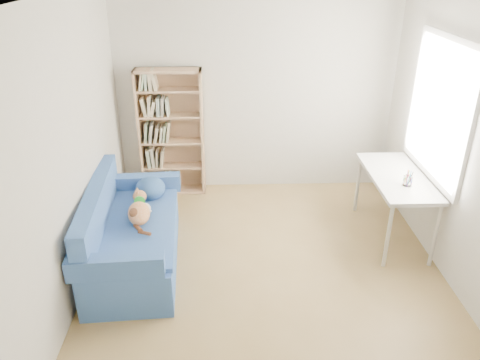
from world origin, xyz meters
name	(u,v)px	position (x,y,z in m)	size (l,w,h in m)	color
ground	(266,273)	(0.00, 0.00, 0.00)	(4.00, 4.00, 0.00)	olive
room_shell	(282,116)	(0.10, 0.03, 1.64)	(3.54, 4.04, 2.62)	silver
sofa	(131,235)	(-1.36, 0.26, 0.32)	(0.93, 1.77, 0.85)	#264988
bookshelf	(172,138)	(-1.08, 1.86, 0.75)	(0.82, 0.25, 1.63)	tan
desk	(397,181)	(1.44, 0.66, 0.68)	(0.57, 1.25, 0.75)	silver
pen_cup	(408,180)	(1.45, 0.42, 0.81)	(0.09, 0.09, 0.17)	white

